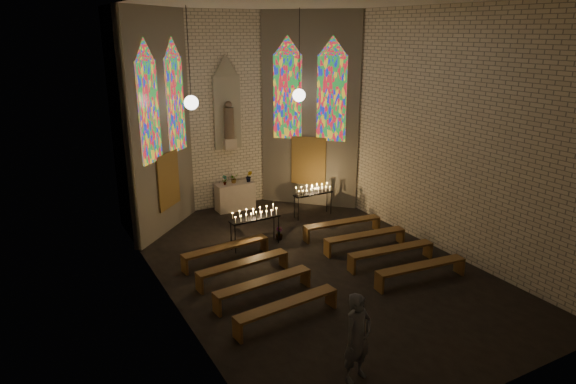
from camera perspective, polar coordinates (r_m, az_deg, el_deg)
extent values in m
plane|color=black|center=(14.53, 2.73, -8.25)|extent=(12.00, 12.00, 0.00)
cube|color=beige|center=(18.66, -6.87, 8.77)|extent=(8.00, 0.02, 7.00)
cube|color=beige|center=(9.04, 23.33, -2.22)|extent=(8.00, 0.02, 7.00)
cube|color=beige|center=(11.83, -13.81, 3.21)|extent=(0.02, 12.00, 7.00)
cube|color=beige|center=(15.82, 15.47, 6.66)|extent=(0.02, 12.00, 7.00)
cube|color=silver|center=(13.09, 3.20, 20.50)|extent=(8.00, 12.00, 0.01)
cube|color=beige|center=(16.64, -14.08, 7.29)|extent=(2.72, 2.72, 7.00)
cube|color=beige|center=(18.78, 2.48, 8.93)|extent=(2.72, 2.72, 7.00)
cube|color=#4C3F8C|center=(15.79, -15.17, 8.51)|extent=(0.78, 0.78, 3.00)
cube|color=#4C3F8C|center=(17.18, -12.39, 9.41)|extent=(0.78, 0.78, 3.00)
cube|color=#4C3F8C|center=(18.76, -0.06, 10.49)|extent=(0.78, 0.78, 3.00)
cube|color=#4C3F8C|center=(18.38, 4.88, 10.27)|extent=(0.78, 0.78, 3.00)
cube|color=brown|center=(16.95, -13.13, 1.29)|extent=(0.95, 0.95, 1.80)
cube|color=brown|center=(18.97, 2.29, 3.48)|extent=(0.95, 0.95, 1.80)
cube|color=gray|center=(18.59, -6.78, 8.74)|extent=(1.00, 0.12, 2.60)
cone|color=gray|center=(18.41, -6.97, 13.82)|extent=(1.00, 1.00, 0.80)
cube|color=beige|center=(18.66, -6.49, 5.35)|extent=(0.45, 0.30, 0.40)
cylinder|color=brown|center=(18.52, -6.57, 7.61)|extent=(0.36, 0.36, 1.10)
sphere|color=brown|center=(18.42, -6.65, 9.61)|extent=(0.26, 0.26, 0.26)
sphere|color=white|center=(16.15, -10.70, 9.73)|extent=(0.44, 0.44, 0.44)
cylinder|color=black|center=(16.02, -11.00, 14.69)|extent=(0.02, 0.02, 2.80)
sphere|color=white|center=(17.70, 1.23, 10.70)|extent=(0.44, 0.44, 0.44)
cylinder|color=black|center=(17.58, 1.26, 15.23)|extent=(0.02, 0.02, 2.80)
cube|color=beige|center=(18.87, -5.91, -0.48)|extent=(1.40, 0.60, 1.00)
imported|color=#4C723F|center=(18.51, -7.06, 1.32)|extent=(0.21, 0.17, 0.36)
imported|color=#4C723F|center=(18.72, -6.05, 1.52)|extent=(0.39, 0.37, 0.34)
imported|color=#4C723F|center=(18.78, -4.35, 1.76)|extent=(0.29, 0.27, 0.43)
imported|color=#4C723F|center=(16.19, -1.00, -4.63)|extent=(0.27, 0.27, 0.42)
cube|color=black|center=(15.47, -3.70, -2.97)|extent=(1.59, 0.43, 0.05)
cylinder|color=black|center=(15.22, -5.88, -5.26)|extent=(0.03, 0.03, 0.88)
cylinder|color=black|center=(15.85, -1.05, -4.21)|extent=(0.03, 0.03, 0.88)
cylinder|color=black|center=(15.47, -6.35, -4.89)|extent=(0.03, 0.03, 0.88)
cylinder|color=black|center=(16.08, -1.57, -3.88)|extent=(0.03, 0.03, 0.88)
cube|color=black|center=(18.01, 2.80, -0.17)|extent=(1.46, 0.36, 0.05)
cylinder|color=black|center=(17.70, 1.15, -1.94)|extent=(0.03, 0.03, 0.82)
cylinder|color=black|center=(18.39, 4.81, -1.23)|extent=(0.03, 0.03, 0.82)
cylinder|color=black|center=(17.92, 0.71, -1.68)|extent=(0.03, 0.03, 0.82)
cylinder|color=black|center=(18.61, 4.34, -0.99)|extent=(0.03, 0.03, 0.82)
cube|color=brown|center=(14.70, -6.91, -6.04)|extent=(2.63, 0.62, 0.06)
cube|color=brown|center=(14.32, -11.43, -7.99)|extent=(0.10, 0.37, 0.47)
cube|color=brown|center=(15.36, -2.66, -5.80)|extent=(0.10, 0.37, 0.47)
cube|color=brown|center=(16.47, 6.07, -3.35)|extent=(2.63, 0.62, 0.06)
cube|color=brown|center=(16.00, 2.04, -4.80)|extent=(0.10, 0.37, 0.47)
cube|color=brown|center=(17.17, 9.77, -3.45)|extent=(0.10, 0.37, 0.47)
cube|color=brown|center=(13.69, -4.99, -7.84)|extent=(2.63, 0.62, 0.06)
cube|color=brown|center=(13.29, -9.82, -10.01)|extent=(0.10, 0.37, 0.47)
cube|color=brown|center=(14.39, -0.52, -7.47)|extent=(0.10, 0.37, 0.47)
cube|color=brown|center=(15.57, 8.59, -4.72)|extent=(2.63, 0.62, 0.06)
cube|color=brown|center=(15.07, 4.39, -6.32)|extent=(0.10, 0.37, 0.47)
cube|color=brown|center=(16.33, 12.38, -4.75)|extent=(0.10, 0.37, 0.47)
cube|color=brown|center=(12.71, -2.76, -9.90)|extent=(2.63, 0.62, 0.06)
cube|color=brown|center=(12.29, -7.91, -12.35)|extent=(0.10, 0.37, 0.47)
cube|color=brown|center=(13.45, 1.94, -9.37)|extent=(0.10, 0.37, 0.47)
cube|color=brown|center=(14.72, 11.41, -6.25)|extent=(2.63, 0.62, 0.06)
cube|color=brown|center=(14.18, 7.06, -8.02)|extent=(0.10, 0.37, 0.47)
cube|color=brown|center=(15.53, 15.27, -6.18)|extent=(0.10, 0.37, 0.47)
cube|color=brown|center=(11.78, -0.12, -12.29)|extent=(2.63, 0.62, 0.06)
cube|color=brown|center=(11.33, -5.63, -15.08)|extent=(0.10, 0.37, 0.47)
cube|color=brown|center=(12.56, 4.79, -11.53)|extent=(0.10, 0.37, 0.47)
cube|color=brown|center=(13.92, 14.60, -7.93)|extent=(2.63, 0.62, 0.06)
cube|color=brown|center=(13.34, 10.10, -9.92)|extent=(0.10, 0.37, 0.47)
cube|color=brown|center=(14.78, 18.49, -7.75)|extent=(0.10, 0.37, 0.47)
imported|color=#474850|center=(9.97, 7.74, -15.75)|extent=(0.72, 0.54, 1.78)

